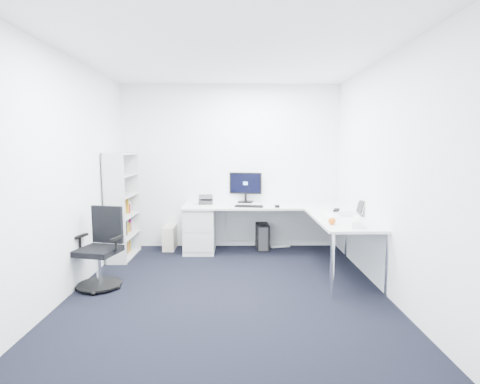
{
  "coord_description": "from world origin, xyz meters",
  "views": [
    {
      "loc": [
        0.1,
        -4.15,
        1.67
      ],
      "look_at": [
        0.15,
        1.05,
        1.05
      ],
      "focal_mm": 28.0,
      "sensor_mm": 36.0,
      "label": 1
    }
  ],
  "objects_px": {
    "laptop": "(347,207)",
    "task_chair": "(98,249)",
    "l_desk": "(266,233)",
    "bookshelf": "(122,206)",
    "monitor": "(245,187)"
  },
  "relations": [
    {
      "from": "bookshelf",
      "to": "monitor",
      "type": "height_order",
      "value": "bookshelf"
    },
    {
      "from": "bookshelf",
      "to": "laptop",
      "type": "height_order",
      "value": "bookshelf"
    },
    {
      "from": "l_desk",
      "to": "monitor",
      "type": "distance_m",
      "value": 0.94
    },
    {
      "from": "monitor",
      "to": "laptop",
      "type": "distance_m",
      "value": 1.79
    },
    {
      "from": "l_desk",
      "to": "bookshelf",
      "type": "relative_size",
      "value": 1.63
    },
    {
      "from": "bookshelf",
      "to": "monitor",
      "type": "distance_m",
      "value": 1.97
    },
    {
      "from": "l_desk",
      "to": "monitor",
      "type": "height_order",
      "value": "monitor"
    },
    {
      "from": "task_chair",
      "to": "laptop",
      "type": "distance_m",
      "value": 3.24
    },
    {
      "from": "l_desk",
      "to": "laptop",
      "type": "bearing_deg",
      "value": -26.69
    },
    {
      "from": "l_desk",
      "to": "task_chair",
      "type": "bearing_deg",
      "value": -149.74
    },
    {
      "from": "bookshelf",
      "to": "task_chair",
      "type": "relative_size",
      "value": 1.66
    },
    {
      "from": "l_desk",
      "to": "task_chair",
      "type": "xyz_separation_m",
      "value": [
        -2.09,
        -1.22,
        0.1
      ]
    },
    {
      "from": "laptop",
      "to": "task_chair",
      "type": "bearing_deg",
      "value": -162.64
    },
    {
      "from": "task_chair",
      "to": "monitor",
      "type": "distance_m",
      "value": 2.63
    },
    {
      "from": "l_desk",
      "to": "laptop",
      "type": "height_order",
      "value": "laptop"
    }
  ]
}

